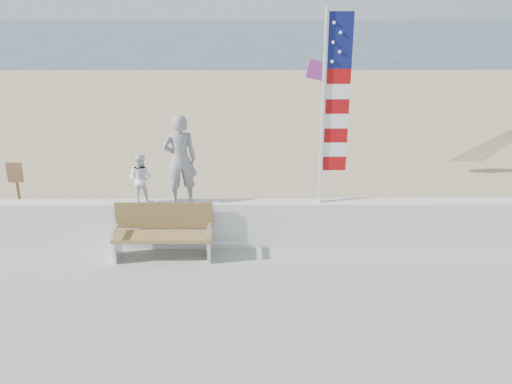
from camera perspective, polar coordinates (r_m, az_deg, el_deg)
ground at (r=8.92m, az=-1.22°, el=-12.19°), size 220.00×220.00×0.00m
sand at (r=17.21m, az=-0.86°, el=4.10°), size 90.00×40.00×0.08m
seawall at (r=10.40m, az=-1.11°, el=-3.35°), size 30.00×0.35×0.90m
adult at (r=10.05m, az=-8.01°, el=3.41°), size 0.69×0.54×1.67m
child at (r=10.28m, az=-12.10°, el=1.41°), size 0.53×0.45×0.94m
bench at (r=10.10m, az=-9.73°, el=-4.05°), size 1.80×0.57×1.00m
flag at (r=9.81m, az=7.87°, el=9.48°), size 0.50×0.08×3.50m
parafoil_kite at (r=13.77m, az=7.20°, el=12.44°), size 0.88×0.26×0.60m
sign at (r=12.31m, az=-23.80°, el=0.21°), size 0.32×0.07×1.46m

